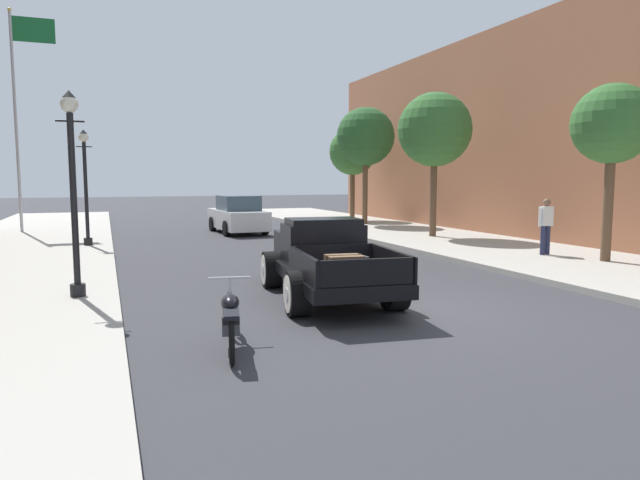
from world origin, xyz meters
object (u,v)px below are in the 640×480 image
Objects in this scene: motorcycle_parked at (231,318)px; pedestrian_sidewalk_right at (546,223)px; street_lamp_near at (73,178)px; street_tree_second at (435,130)px; street_tree_nearest at (612,125)px; street_tree_farthest at (353,152)px; street_tree_third at (365,137)px; car_background_white at (238,216)px; flagpole at (21,97)px; hotrod_truck_black at (324,259)px; street_lamp_far at (85,179)px.

motorcycle_parked is 11.82m from pedestrian_sidewalk_right.
street_lamp_near is 0.70× the size of street_tree_second.
street_lamp_near is 14.62m from street_tree_second.
street_tree_nearest reaches higher than pedestrian_sidewalk_right.
street_tree_second is 1.11× the size of street_tree_farthest.
street_tree_third is at bearing 47.74° from street_lamp_near.
motorcycle_parked is at bearing -102.90° from car_background_white.
street_tree_nearest is at bearing -69.16° from pedestrian_sidewalk_right.
motorcycle_parked is at bearing -161.09° from street_tree_nearest.
flagpole is 17.01m from street_tree_second.
street_lamp_near reaches higher than car_background_white.
street_tree_farthest is at bearing 61.79° from motorcycle_parked.
pedestrian_sidewalk_right is at bearing -59.66° from car_background_white.
street_lamp_near is (-2.13, 3.86, 1.94)m from motorcycle_parked.
street_lamp_near is (-5.97, -12.91, 1.62)m from car_background_white.
street_lamp_near is (-4.68, 0.92, 1.63)m from hotrod_truck_black.
hotrod_truck_black is at bearing -115.72° from street_tree_farthest.
street_lamp_near reaches higher than hotrod_truck_black.
street_lamp_near is 1.00× the size of street_lamp_far.
hotrod_truck_black is at bearing -64.49° from street_lamp_far.
car_background_white is at bearing 65.17° from street_lamp_near.
street_tree_third reaches higher than pedestrian_sidewalk_right.
street_lamp_far is (-12.66, 7.41, 1.30)m from pedestrian_sidewalk_right.
street_tree_third is at bearing 89.03° from street_tree_second.
flagpole is at bearing 103.84° from motorcycle_parked.
pedestrian_sidewalk_right is 0.18× the size of flagpole.
flagpole is at bearing 164.77° from car_background_white.
flagpole is (-7.25, 16.16, 5.02)m from hotrod_truck_black.
street_tree_second is (15.03, -7.82, -1.54)m from flagpole.
motorcycle_parked is 0.23× the size of flagpole.
street_tree_second reaches higher than pedestrian_sidewalk_right.
motorcycle_parked is 17.21m from car_background_white.
street_tree_nearest is (11.10, 3.80, 3.35)m from motorcycle_parked.
motorcycle_parked is 0.54× the size of street_lamp_far.
street_tree_second is (-0.78, 7.47, 0.44)m from street_tree_nearest.
car_background_white is 0.88× the size of street_tree_farthest.
hotrod_truck_black is 2.42× the size of motorcycle_parked.
street_tree_nearest reaches higher than car_background_white.
street_tree_second is 0.97× the size of street_tree_third.
flagpole is 15.96m from street_tree_farthest.
hotrod_truck_black reaches higher than motorcycle_parked.
street_tree_nearest reaches higher than street_lamp_far.
car_background_white is 0.77× the size of street_tree_third.
street_tree_third is (12.57, 13.83, 2.02)m from street_lamp_near.
street_lamp_far reaches higher than car_background_white.
street_lamp_far is 16.11m from street_tree_nearest.
street_lamp_far is 0.77× the size of street_tree_farthest.
flagpole is at bearing 99.58° from street_lamp_near.
hotrod_truck_black is 3.07× the size of pedestrian_sidewalk_right.
street_lamp_far is 0.70× the size of street_tree_second.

